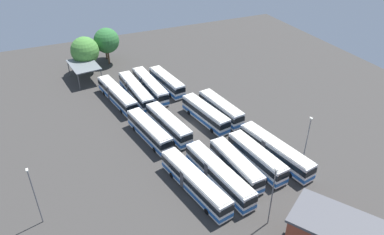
{
  "coord_description": "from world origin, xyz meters",
  "views": [
    {
      "loc": [
        53.69,
        -23.25,
        39.1
      ],
      "look_at": [
        -0.63,
        1.35,
        1.51
      ],
      "focal_mm": 34.27,
      "sensor_mm": 36.0,
      "label": 1
    }
  ],
  "objects_px": {
    "bus_row1_slot1": "(168,124)",
    "tree_south_edge": "(85,51)",
    "bus_row1_slot3": "(205,114)",
    "bus_row2_slot0": "(195,182)",
    "tree_east_edge": "(105,44)",
    "lamp_post_near_entrance": "(35,195)",
    "tree_north_edge": "(107,41)",
    "bus_row2_slot1": "(219,174)",
    "bus_row0_slot0": "(117,95)",
    "bus_row2_slot3": "(257,157)",
    "bus_row2_slot4": "(275,150)",
    "bus_row1_slot4": "(221,108)",
    "bus_row0_slot2": "(150,86)",
    "bus_row0_slot3": "(167,82)",
    "bus_row2_slot2": "(236,165)",
    "lamp_post_by_building": "(307,138)",
    "maintenance_shelter": "(84,65)",
    "bus_row0_slot1": "(136,91)",
    "lamp_post_mid_lot": "(272,195)",
    "bus_row1_slot0": "(149,131)"
  },
  "relations": [
    {
      "from": "bus_row1_slot1",
      "to": "tree_south_edge",
      "type": "height_order",
      "value": "tree_south_edge"
    },
    {
      "from": "bus_row1_slot3",
      "to": "bus_row2_slot0",
      "type": "height_order",
      "value": "same"
    },
    {
      "from": "tree_south_edge",
      "to": "tree_east_edge",
      "type": "xyz_separation_m",
      "value": [
        -6.22,
        6.17,
        -1.4
      ]
    },
    {
      "from": "lamp_post_near_entrance",
      "to": "tree_north_edge",
      "type": "xyz_separation_m",
      "value": [
        -49.25,
        21.13,
        1.14
      ]
    },
    {
      "from": "bus_row2_slot1",
      "to": "tree_north_edge",
      "type": "relative_size",
      "value": 1.62
    },
    {
      "from": "bus_row0_slot0",
      "to": "bus_row2_slot1",
      "type": "distance_m",
      "value": 32.24
    },
    {
      "from": "bus_row2_slot3",
      "to": "bus_row2_slot4",
      "type": "xyz_separation_m",
      "value": [
        -0.27,
        3.78,
        0.0
      ]
    },
    {
      "from": "bus_row1_slot1",
      "to": "bus_row1_slot4",
      "type": "height_order",
      "value": "same"
    },
    {
      "from": "bus_row0_slot0",
      "to": "bus_row0_slot2",
      "type": "height_order",
      "value": "same"
    },
    {
      "from": "bus_row2_slot1",
      "to": "bus_row2_slot3",
      "type": "xyz_separation_m",
      "value": [
        -1.14,
        7.62,
        -0.0
      ]
    },
    {
      "from": "bus_row0_slot3",
      "to": "bus_row1_slot1",
      "type": "xyz_separation_m",
      "value": [
        16.29,
        -5.94,
        0.0
      ]
    },
    {
      "from": "bus_row1_slot3",
      "to": "lamp_post_near_entrance",
      "type": "relative_size",
      "value": 1.37
    },
    {
      "from": "bus_row2_slot1",
      "to": "lamp_post_near_entrance",
      "type": "height_order",
      "value": "lamp_post_near_entrance"
    },
    {
      "from": "bus_row0_slot3",
      "to": "bus_row2_slot1",
      "type": "distance_m",
      "value": 32.84
    },
    {
      "from": "bus_row0_slot0",
      "to": "tree_east_edge",
      "type": "xyz_separation_m",
      "value": [
        -24.31,
        3.36,
        2.38
      ]
    },
    {
      "from": "bus_row1_slot1",
      "to": "bus_row1_slot3",
      "type": "height_order",
      "value": "same"
    },
    {
      "from": "bus_row1_slot1",
      "to": "tree_east_edge",
      "type": "distance_m",
      "value": 39.45
    },
    {
      "from": "bus_row2_slot2",
      "to": "tree_north_edge",
      "type": "height_order",
      "value": "tree_north_edge"
    },
    {
      "from": "bus_row2_slot3",
      "to": "lamp_post_by_building",
      "type": "bearing_deg",
      "value": 74.98
    },
    {
      "from": "bus_row2_slot3",
      "to": "maintenance_shelter",
      "type": "bearing_deg",
      "value": -156.04
    },
    {
      "from": "bus_row2_slot2",
      "to": "lamp_post_near_entrance",
      "type": "xyz_separation_m",
      "value": [
        -2.3,
        -29.18,
        3.27
      ]
    },
    {
      "from": "bus_row0_slot1",
      "to": "bus_row2_slot2",
      "type": "xyz_separation_m",
      "value": [
        30.59,
        7.15,
        -0.0
      ]
    },
    {
      "from": "lamp_post_mid_lot",
      "to": "tree_east_edge",
      "type": "relative_size",
      "value": 1.48
    },
    {
      "from": "bus_row0_slot1",
      "to": "bus_row1_slot3",
      "type": "bearing_deg",
      "value": 33.15
    },
    {
      "from": "bus_row2_slot0",
      "to": "tree_north_edge",
      "type": "bearing_deg",
      "value": -179.55
    },
    {
      "from": "bus_row0_slot0",
      "to": "bus_row0_slot2",
      "type": "xyz_separation_m",
      "value": [
        -1.18,
        7.72,
        0.0
      ]
    },
    {
      "from": "bus_row2_slot1",
      "to": "bus_row2_slot4",
      "type": "bearing_deg",
      "value": 97.07
    },
    {
      "from": "bus_row0_slot3",
      "to": "bus_row2_slot4",
      "type": "bearing_deg",
      "value": 13.3
    },
    {
      "from": "bus_row1_slot0",
      "to": "bus_row2_slot2",
      "type": "distance_m",
      "value": 17.57
    },
    {
      "from": "bus_row1_slot0",
      "to": "bus_row1_slot1",
      "type": "xyz_separation_m",
      "value": [
        -0.64,
        3.94,
        0.0
      ]
    },
    {
      "from": "bus_row0_slot3",
      "to": "bus_row2_slot1",
      "type": "bearing_deg",
      "value": -7.05
    },
    {
      "from": "bus_row2_slot0",
      "to": "bus_row2_slot3",
      "type": "relative_size",
      "value": 1.22
    },
    {
      "from": "bus_row2_slot3",
      "to": "lamp_post_mid_lot",
      "type": "relative_size",
      "value": 1.3
    },
    {
      "from": "bus_row0_slot2",
      "to": "bus_row2_slot0",
      "type": "bearing_deg",
      "value": -7.11
    },
    {
      "from": "bus_row0_slot2",
      "to": "maintenance_shelter",
      "type": "height_order",
      "value": "maintenance_shelter"
    },
    {
      "from": "bus_row1_slot0",
      "to": "bus_row0_slot3",
      "type": "bearing_deg",
      "value": 149.73
    },
    {
      "from": "maintenance_shelter",
      "to": "bus_row0_slot3",
      "type": "bearing_deg",
      "value": 51.82
    },
    {
      "from": "bus_row1_slot0",
      "to": "tree_south_edge",
      "type": "xyz_separation_m",
      "value": [
        -33.72,
        -4.72,
        3.78
      ]
    },
    {
      "from": "bus_row2_slot4",
      "to": "maintenance_shelter",
      "type": "relative_size",
      "value": 1.56
    },
    {
      "from": "bus_row2_slot0",
      "to": "bus_row1_slot3",
      "type": "bearing_deg",
      "value": 149.22
    },
    {
      "from": "bus_row2_slot4",
      "to": "tree_south_edge",
      "type": "relative_size",
      "value": 1.7
    },
    {
      "from": "bus_row0_slot0",
      "to": "tree_east_edge",
      "type": "height_order",
      "value": "tree_east_edge"
    },
    {
      "from": "bus_row2_slot2",
      "to": "bus_row0_slot2",
      "type": "bearing_deg",
      "value": -173.56
    },
    {
      "from": "bus_row1_slot4",
      "to": "bus_row2_slot2",
      "type": "xyz_separation_m",
      "value": [
        16.46,
        -6.07,
        -0.0
      ]
    },
    {
      "from": "lamp_post_near_entrance",
      "to": "tree_north_edge",
      "type": "distance_m",
      "value": 53.61
    },
    {
      "from": "bus_row0_slot3",
      "to": "bus_row1_slot4",
      "type": "height_order",
      "value": "same"
    },
    {
      "from": "bus_row2_slot1",
      "to": "bus_row2_slot4",
      "type": "xyz_separation_m",
      "value": [
        -1.41,
        11.4,
        0.0
      ]
    },
    {
      "from": "bus_row2_slot1",
      "to": "lamp_post_mid_lot",
      "type": "height_order",
      "value": "lamp_post_mid_lot"
    },
    {
      "from": "bus_row1_slot0",
      "to": "tree_south_edge",
      "type": "bearing_deg",
      "value": -172.04
    },
    {
      "from": "bus_row2_slot4",
      "to": "bus_row1_slot4",
      "type": "bearing_deg",
      "value": -173.58
    }
  ]
}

